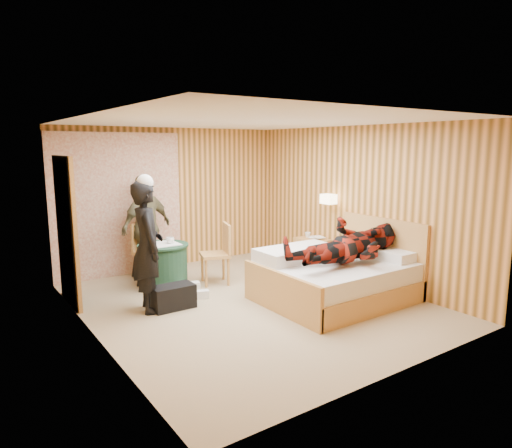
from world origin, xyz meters
TOP-DOWN VIEW (x-y plane):
  - floor at (0.00, 0.00)m, footprint 4.20×5.00m
  - ceiling at (0.00, 0.00)m, footprint 4.20×5.00m
  - wall_back at (0.00, 2.50)m, footprint 4.20×0.02m
  - wall_left at (-2.10, 0.00)m, footprint 0.02×5.00m
  - wall_right at (2.10, 0.00)m, footprint 0.02×5.00m
  - curtain at (-1.00, 2.43)m, footprint 2.20×0.08m
  - doorway at (-2.06, 1.40)m, footprint 0.06×0.90m
  - wall_lamp at (1.92, 0.45)m, footprint 0.26×0.24m
  - bed at (1.12, -0.57)m, footprint 2.03×1.60m
  - nightstand at (1.88, 0.78)m, footprint 0.44×0.59m
  - round_table at (-0.68, 1.35)m, footprint 0.78×0.78m
  - chair_far at (-0.71, 1.97)m, footprint 0.55×0.55m
  - chair_near at (0.15, 1.04)m, footprint 0.55×0.55m
  - duffel_bag at (-0.97, 0.39)m, footprint 0.57×0.31m
  - sneaker_left at (-0.48, 0.55)m, footprint 0.28×0.20m
  - sneaker_right at (-0.45, 0.93)m, footprint 0.33×0.19m
  - woman_standing at (-1.25, 0.52)m, footprint 0.53×0.70m
  - man_at_table at (-0.68, 2.00)m, footprint 1.09×0.77m
  - man_on_bed at (1.15, -0.80)m, footprint 0.86×0.67m
  - book_lower at (1.88, 0.73)m, footprint 0.26×0.28m
  - book_upper at (1.88, 0.73)m, footprint 0.22×0.26m
  - cup_nightstand at (1.88, 0.91)m, footprint 0.13×0.13m
  - cup_table at (-0.58, 1.30)m, footprint 0.13×0.13m

SIDE VIEW (x-z plane):
  - floor at x=0.00m, z-range -0.01..0.01m
  - sneaker_left at x=-0.48m, z-range 0.00..0.12m
  - sneaker_right at x=-0.45m, z-range 0.00..0.14m
  - duffel_bag at x=-0.97m, z-range 0.00..0.32m
  - nightstand at x=1.88m, z-range 0.01..0.58m
  - bed at x=1.12m, z-range -0.23..0.87m
  - round_table at x=-0.68m, z-range 0.00..0.70m
  - chair_far at x=-0.71m, z-range 0.07..1.00m
  - chair_near at x=0.15m, z-range 0.08..1.04m
  - book_lower at x=1.88m, z-range 0.57..0.59m
  - book_upper at x=1.88m, z-range 0.59..0.61m
  - cup_nightstand at x=1.88m, z-range 0.57..0.66m
  - cup_table at x=-0.58m, z-range 0.69..0.79m
  - man_at_table at x=-0.68m, z-range 0.00..1.72m
  - woman_standing at x=-1.25m, z-range 0.00..1.74m
  - man_on_bed at x=1.15m, z-range 0.10..1.87m
  - doorway at x=-2.06m, z-range 0.00..2.05m
  - curtain at x=-1.00m, z-range 0.00..2.40m
  - wall_back at x=0.00m, z-range 0.00..2.50m
  - wall_left at x=-2.10m, z-range 0.00..2.50m
  - wall_right at x=2.10m, z-range 0.00..2.50m
  - wall_lamp at x=1.92m, z-range 1.22..1.38m
  - ceiling at x=0.00m, z-range 2.50..2.50m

